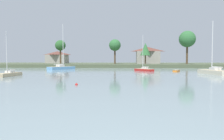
% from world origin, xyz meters
% --- Properties ---
extents(far_shore_bank, '(236.77, 50.75, 1.31)m').
position_xyz_m(far_shore_bank, '(0.00, 101.27, 0.66)').
color(far_shore_bank, '#4C563D').
rests_on(far_shore_bank, ground).
extents(sailboat_skyblue, '(7.32, 9.63, 15.31)m').
position_xyz_m(sailboat_skyblue, '(-20.94, 62.95, 0.30)').
color(sailboat_skyblue, '#669ECC').
rests_on(sailboat_skyblue, ground).
extents(dinghy_orange, '(2.61, 3.43, 0.59)m').
position_xyz_m(dinghy_orange, '(13.03, 53.11, 0.15)').
color(dinghy_orange, orange).
rests_on(dinghy_orange, ground).
extents(sailboat_sand, '(2.40, 6.49, 9.02)m').
position_xyz_m(sailboat_sand, '(-23.09, 35.20, 0.19)').
color(sailboat_sand, tan).
rests_on(sailboat_sand, ground).
extents(sailboat_cream, '(3.94, 9.88, 12.30)m').
position_xyz_m(sailboat_cream, '(18.67, 43.04, 0.27)').
color(sailboat_cream, beige).
rests_on(sailboat_cream, ground).
extents(sailboat_red, '(5.17, 6.32, 10.37)m').
position_xyz_m(sailboat_red, '(4.63, 55.13, 0.21)').
color(sailboat_red, '#B2231E').
rests_on(sailboat_red, ground).
extents(mooring_buoy_red, '(0.34, 0.34, 0.39)m').
position_xyz_m(mooring_buoy_red, '(-6.91, 21.62, 0.06)').
color(mooring_buoy_red, red).
rests_on(mooring_buoy_red, ground).
extents(mooring_buoy_white, '(0.50, 0.50, 0.55)m').
position_xyz_m(mooring_buoy_white, '(-23.71, 41.85, 0.09)').
color(mooring_buoy_white, white).
rests_on(mooring_buoy_white, ground).
extents(shore_tree_right, '(6.73, 6.73, 13.66)m').
position_xyz_m(shore_tree_right, '(25.08, 85.23, 11.50)').
color(shore_tree_right, brown).
rests_on(shore_tree_right, far_shore_bank).
extents(shore_tree_center_right, '(4.31, 4.31, 8.86)m').
position_xyz_m(shore_tree_center_right, '(8.10, 86.00, 7.50)').
color(shore_tree_center_right, brown).
rests_on(shore_tree_center_right, far_shore_bank).
extents(shore_tree_inland_c, '(5.07, 5.07, 10.67)m').
position_xyz_m(shore_tree_inland_c, '(-4.81, 88.68, 9.33)').
color(shore_tree_inland_c, brown).
rests_on(shore_tree_inland_c, far_shore_bank).
extents(shore_tree_center_left, '(4.74, 4.74, 10.69)m').
position_xyz_m(shore_tree_center_left, '(-29.79, 91.76, 9.48)').
color(shore_tree_center_left, brown).
rests_on(shore_tree_center_left, far_shore_bank).
extents(cottage_behind_trees, '(11.21, 7.52, 7.65)m').
position_xyz_m(cottage_behind_trees, '(10.13, 94.85, 5.25)').
color(cottage_behind_trees, '#9E998E').
rests_on(cottage_behind_trees, far_shore_bank).
extents(cottage_near_water, '(10.67, 10.06, 6.20)m').
position_xyz_m(cottage_near_water, '(-35.68, 105.83, 4.52)').
color(cottage_near_water, '#9E998E').
rests_on(cottage_near_water, far_shore_bank).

